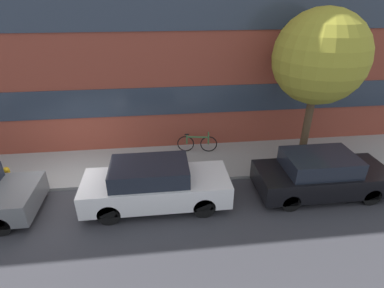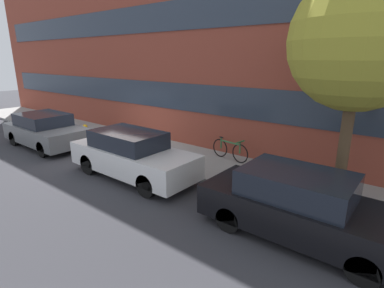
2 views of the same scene
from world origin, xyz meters
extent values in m
plane|color=#333338|center=(0.00, 0.00, 0.00)|extent=(56.00, 56.00, 0.00)
cube|color=gray|center=(0.00, 1.30, 0.06)|extent=(28.00, 2.61, 0.11)
cube|color=brown|center=(0.00, 3.06, 4.70)|extent=(28.00, 0.90, 9.41)
cube|color=#2D3847|center=(0.00, 2.59, 2.07)|extent=(25.76, 0.04, 1.10)
cube|color=#2D3847|center=(0.00, 2.59, 5.17)|extent=(25.76, 0.04, 1.10)
cube|color=slate|center=(-2.58, -1.05, 0.56)|extent=(4.05, 1.82, 0.67)
cube|color=black|center=(-2.75, -1.05, 1.14)|extent=(2.10, 1.60, 0.48)
cylinder|color=black|center=(-1.33, -0.23, 0.30)|extent=(0.61, 0.18, 0.61)
cylinder|color=black|center=(-1.33, -1.87, 0.30)|extent=(0.61, 0.18, 0.61)
cylinder|color=black|center=(-3.84, -0.23, 0.30)|extent=(0.61, 0.18, 0.61)
cylinder|color=black|center=(-3.84, -1.87, 0.30)|extent=(0.61, 0.18, 0.61)
cube|color=silver|center=(2.86, -1.05, 0.60)|extent=(4.33, 1.61, 0.71)
cube|color=black|center=(2.69, -1.05, 1.21)|extent=(2.25, 1.42, 0.50)
cylinder|color=black|center=(4.21, -0.34, 0.33)|extent=(0.65, 0.18, 0.65)
cylinder|color=black|center=(4.21, -1.76, 0.33)|extent=(0.65, 0.18, 0.65)
cylinder|color=black|center=(1.52, -0.34, 0.33)|extent=(0.65, 0.18, 0.65)
cylinder|color=black|center=(1.52, -1.76, 0.33)|extent=(0.65, 0.18, 0.65)
cube|color=black|center=(8.08, -1.05, 0.55)|extent=(4.14, 1.67, 0.68)
cube|color=black|center=(7.92, -1.05, 1.15)|extent=(2.15, 1.47, 0.51)
cylinder|color=black|center=(9.37, -0.31, 0.28)|extent=(0.56, 0.18, 0.56)
cylinder|color=black|center=(9.37, -1.79, 0.28)|extent=(0.56, 0.18, 0.56)
cylinder|color=black|center=(6.80, -0.31, 0.28)|extent=(0.56, 0.18, 0.56)
cylinder|color=black|center=(6.80, -1.79, 0.28)|extent=(0.56, 0.18, 0.56)
cylinder|color=gold|center=(-1.99, 0.39, 0.13)|extent=(0.29, 0.29, 0.04)
cylinder|color=gold|center=(-1.99, 0.39, 0.39)|extent=(0.20, 0.20, 0.49)
sphere|color=gold|center=(-1.99, 0.39, 0.68)|extent=(0.21, 0.21, 0.21)
cylinder|color=gold|center=(-2.17, 0.39, 0.44)|extent=(0.16, 0.08, 0.08)
cylinder|color=gold|center=(-1.81, 0.39, 0.44)|extent=(0.16, 0.08, 0.08)
torus|color=black|center=(4.95, 1.92, 0.45)|extent=(0.67, 0.14, 0.67)
torus|color=black|center=(4.04, 2.05, 0.45)|extent=(0.67, 0.14, 0.67)
cylinder|color=#33723F|center=(4.49, 1.98, 0.75)|extent=(0.87, 0.18, 0.06)
cylinder|color=#33723F|center=(4.08, 2.04, 0.64)|extent=(0.06, 0.06, 0.38)
cylinder|color=#33723F|center=(4.93, 1.92, 0.64)|extent=(0.06, 0.06, 0.38)
ellipsoid|color=black|center=(4.08, 2.04, 0.86)|extent=(0.21, 0.11, 0.05)
cylinder|color=#33723F|center=(4.93, 1.92, 0.86)|extent=(0.11, 0.44, 0.05)
cylinder|color=brown|center=(8.32, 0.85, 1.61)|extent=(0.27, 0.27, 3.01)
sphere|color=olive|center=(8.32, 0.85, 3.96)|extent=(3.07, 3.07, 3.07)
camera|label=1|loc=(3.08, -8.50, 5.89)|focal=28.00mm
camera|label=2|loc=(9.74, -6.75, 3.61)|focal=28.00mm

